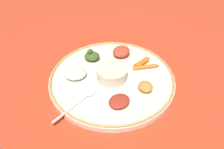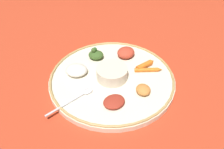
{
  "view_description": "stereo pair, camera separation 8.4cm",
  "coord_description": "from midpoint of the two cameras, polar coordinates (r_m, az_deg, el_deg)",
  "views": [
    {
      "loc": [
        0.52,
        -0.37,
        0.59
      ],
      "look_at": [
        0.0,
        0.0,
        0.03
      ],
      "focal_mm": 39.97,
      "sensor_mm": 36.0,
      "label": 1
    },
    {
      "loc": [
        0.56,
        -0.3,
        0.59
      ],
      "look_at": [
        0.0,
        0.0,
        0.03
      ],
      "focal_mm": 39.97,
      "sensor_mm": 36.0,
      "label": 2
    }
  ],
  "objects": [
    {
      "name": "ground_plane",
      "position": [
        0.86,
        2.79,
        -1.8
      ],
      "size": [
        2.4,
        2.4,
        0.0
      ],
      "primitive_type": "plane",
      "color": "#B7381E"
    },
    {
      "name": "platter",
      "position": [
        0.86,
        2.81,
        -1.34
      ],
      "size": [
        0.43,
        0.43,
        0.02
      ],
      "primitive_type": "cylinder",
      "color": "beige",
      "rests_on": "ground_plane"
    },
    {
      "name": "platter_rim",
      "position": [
        0.85,
        2.83,
        -0.73
      ],
      "size": [
        0.42,
        0.42,
        0.01
      ],
      "primitive_type": "torus",
      "color": "tan",
      "rests_on": "platter"
    },
    {
      "name": "center_bowl",
      "position": [
        0.84,
        2.88,
        0.27
      ],
      "size": [
        0.11,
        0.11,
        0.04
      ],
      "color": "beige",
      "rests_on": "platter"
    },
    {
      "name": "spoon",
      "position": [
        0.78,
        -4.91,
        -5.36
      ],
      "size": [
        0.05,
        0.17,
        0.01
      ],
      "color": "silver",
      "rests_on": "platter"
    },
    {
      "name": "greens_pile",
      "position": [
        0.93,
        -1.17,
        4.5
      ],
      "size": [
        0.07,
        0.07,
        0.04
      ],
      "color": "#385623",
      "rests_on": "platter"
    },
    {
      "name": "carrot_near_spoon",
      "position": [
        0.89,
        10.98,
        0.95
      ],
      "size": [
        0.06,
        0.09,
        0.01
      ],
      "color": "orange",
      "rests_on": "platter"
    },
    {
      "name": "carrot_outer",
      "position": [
        0.9,
        10.34,
        2.1
      ],
      "size": [
        0.03,
        0.08,
        0.02
      ],
      "color": "orange",
      "rests_on": "platter"
    },
    {
      "name": "mound_rice_white",
      "position": [
        0.86,
        -5.36,
        0.87
      ],
      "size": [
        0.09,
        0.1,
        0.03
      ],
      "primitive_type": "ellipsoid",
      "rotation": [
        0.0,
        0.0,
        1.05
      ],
      "color": "silver",
      "rests_on": "platter"
    },
    {
      "name": "mound_berbere_red",
      "position": [
        0.94,
        5.76,
        4.92
      ],
      "size": [
        0.08,
        0.09,
        0.03
      ],
      "primitive_type": "ellipsoid",
      "rotation": [
        0.0,
        0.0,
        5.07
      ],
      "color": "#B73D28",
      "rests_on": "platter"
    },
    {
      "name": "mound_squash",
      "position": [
        0.8,
        10.16,
        -3.58
      ],
      "size": [
        0.06,
        0.06,
        0.03
      ],
      "primitive_type": "ellipsoid",
      "rotation": [
        0.0,
        0.0,
        2.93
      ],
      "color": "#C67A38",
      "rests_on": "platter"
    },
    {
      "name": "mound_beet",
      "position": [
        0.76,
        3.66,
        -6.38
      ],
      "size": [
        0.07,
        0.07,
        0.02
      ],
      "primitive_type": "ellipsoid",
      "rotation": [
        0.0,
        0.0,
        1.67
      ],
      "color": "maroon",
      "rests_on": "platter"
    }
  ]
}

